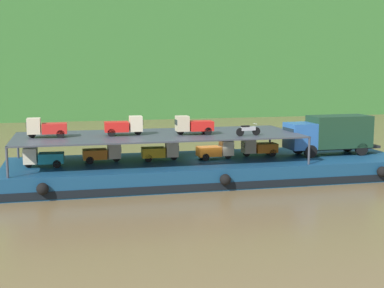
{
  "coord_description": "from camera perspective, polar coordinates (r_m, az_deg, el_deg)",
  "views": [
    {
      "loc": [
        -10.2,
        -37.92,
        8.38
      ],
      "look_at": [
        -1.27,
        0.0,
        2.7
      ],
      "focal_mm": 49.27,
      "sensor_mm": 36.0,
      "label": 1
    }
  ],
  "objects": [
    {
      "name": "cargo_barge",
      "position": [
        39.98,
        1.78,
        -2.71
      ],
      "size": [
        29.84,
        9.08,
        1.5
      ],
      "color": "navy",
      "rests_on": "ground"
    },
    {
      "name": "mini_truck_upper_fore",
      "position": [
        38.56,
        0.16,
        2.06
      ],
      "size": [
        2.74,
        1.21,
        1.38
      ],
      "color": "red",
      "rests_on": "cargo_rack"
    },
    {
      "name": "mini_truck_upper_mid",
      "position": [
        38.45,
        -7.34,
        1.97
      ],
      "size": [
        2.76,
        1.23,
        1.38
      ],
      "color": "red",
      "rests_on": "cargo_rack"
    },
    {
      "name": "mini_truck_lower_bow",
      "position": [
        41.52,
        7.23,
        -0.34
      ],
      "size": [
        2.75,
        1.21,
        1.38
      ],
      "color": "orange",
      "rests_on": "cargo_barge"
    },
    {
      "name": "ground_plane",
      "position": [
        40.16,
        1.76,
        -3.75
      ],
      "size": [
        400.0,
        400.0,
        0.0
      ],
      "primitive_type": "plane",
      "color": "brown"
    },
    {
      "name": "covered_lorry",
      "position": [
        43.08,
        14.73,
        1.11
      ],
      "size": [
        7.91,
        2.52,
        3.1
      ],
      "color": "#285BA3",
      "rests_on": "cargo_barge"
    },
    {
      "name": "mini_truck_lower_stern",
      "position": [
        38.02,
        -15.83,
        -1.39
      ],
      "size": [
        2.79,
        1.29,
        1.38
      ],
      "color": "teal",
      "rests_on": "cargo_barge"
    },
    {
      "name": "cargo_rack",
      "position": [
        38.78,
        -3.65,
        0.95
      ],
      "size": [
        20.64,
        7.66,
        2.0
      ],
      "color": "#383D47",
      "rests_on": "cargo_barge"
    },
    {
      "name": "hillside_far_bank",
      "position": [
        103.71,
        -7.77,
        13.01
      ],
      "size": [
        144.43,
        39.82,
        30.25
      ],
      "color": "#387533",
      "rests_on": "ground"
    },
    {
      "name": "mini_truck_lower_fore",
      "position": [
        39.74,
        2.59,
        -0.67
      ],
      "size": [
        2.78,
        1.27,
        1.38
      ],
      "color": "orange",
      "rests_on": "cargo_barge"
    },
    {
      "name": "mini_truck_lower_mid",
      "position": [
        39.27,
        -3.41,
        -0.79
      ],
      "size": [
        2.78,
        1.27,
        1.38
      ],
      "color": "gold",
      "rests_on": "cargo_barge"
    },
    {
      "name": "mini_truck_upper_stern",
      "position": [
        38.32,
        -15.49,
        1.72
      ],
      "size": [
        2.75,
        1.22,
        1.38
      ],
      "color": "red",
      "rests_on": "cargo_rack"
    },
    {
      "name": "mini_truck_lower_aft",
      "position": [
        38.96,
        -9.66,
        -0.96
      ],
      "size": [
        2.77,
        1.26,
        1.38
      ],
      "color": "orange",
      "rests_on": "cargo_barge"
    },
    {
      "name": "motorcycle_upper_port",
      "position": [
        38.02,
        6.08,
        1.53
      ],
      "size": [
        1.9,
        0.55,
        0.87
      ],
      "color": "black",
      "rests_on": "cargo_rack"
    }
  ]
}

